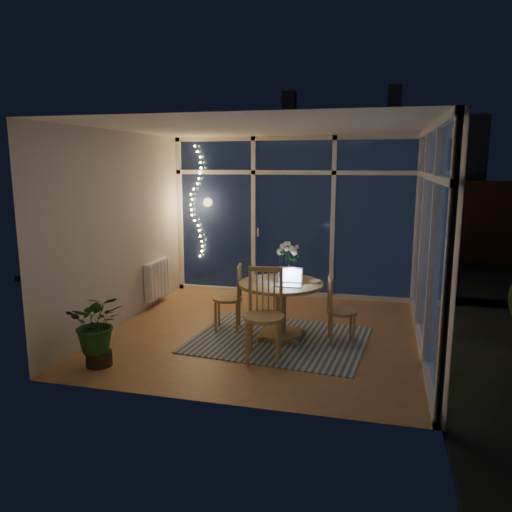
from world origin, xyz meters
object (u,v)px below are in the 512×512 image
at_px(dining_table, 281,310).
at_px(flower_vase, 290,270).
at_px(chair_left, 227,297).
at_px(laptop, 289,277).
at_px(chair_front, 264,315).
at_px(chair_right, 342,310).
at_px(potted_plant, 98,332).

height_order(dining_table, flower_vase, flower_vase).
relative_size(chair_left, laptop, 2.91).
bearing_deg(chair_front, chair_right, 35.49).
height_order(dining_table, laptop, laptop).
bearing_deg(potted_plant, chair_right, 28.21).
relative_size(laptop, flower_vase, 1.45).
height_order(chair_right, chair_front, chair_front).
distance_m(dining_table, potted_plant, 2.21).
xyz_separation_m(chair_left, potted_plant, (-1.00, -1.50, -0.06)).
bearing_deg(chair_left, laptop, 62.82).
bearing_deg(laptop, chair_right, 8.52).
height_order(chair_front, laptop, chair_front).
relative_size(chair_right, potted_plant, 1.10).
bearing_deg(chair_right, flower_vase, 57.03).
bearing_deg(chair_right, laptop, 89.77).
xyz_separation_m(chair_front, potted_plant, (-1.71, -0.60, -0.14)).
relative_size(laptop, potted_plant, 0.40).
xyz_separation_m(chair_left, laptop, (0.87, -0.27, 0.39)).
bearing_deg(chair_left, potted_plant, -43.53).
bearing_deg(flower_vase, chair_front, -95.70).
bearing_deg(potted_plant, chair_front, 19.38).
xyz_separation_m(chair_front, laptop, (0.17, 0.62, 0.31)).
relative_size(dining_table, chair_left, 1.19).
relative_size(dining_table, flower_vase, 5.01).
bearing_deg(dining_table, chair_right, -0.83).
height_order(chair_left, flower_vase, flower_vase).
xyz_separation_m(flower_vase, potted_plant, (-1.81, -1.63, -0.44)).
height_order(flower_vase, potted_plant, flower_vase).
xyz_separation_m(dining_table, laptop, (0.12, -0.13, 0.47)).
xyz_separation_m(chair_front, flower_vase, (0.10, 1.02, 0.30)).
bearing_deg(laptop, flower_vase, 96.80).
bearing_deg(dining_table, flower_vase, 77.44).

